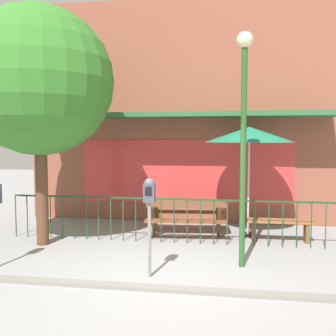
{
  "coord_description": "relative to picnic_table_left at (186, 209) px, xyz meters",
  "views": [
    {
      "loc": [
        1.14,
        -5.94,
        2.24
      ],
      "look_at": [
        -0.19,
        2.59,
        1.58
      ],
      "focal_mm": 41.47,
      "sensor_mm": 36.0,
      "label": 1
    }
  ],
  "objects": [
    {
      "name": "parking_meter_far",
      "position": [
        -0.29,
        -2.84,
        0.63
      ],
      "size": [
        0.18,
        0.17,
        1.61
      ],
      "color": "gray",
      "rests_on": "ground"
    },
    {
      "name": "patio_bench",
      "position": [
        2.08,
        -0.28,
        -0.26
      ],
      "size": [
        1.4,
        0.34,
        0.48
      ],
      "color": "#955A32",
      "rests_on": "ground"
    },
    {
      "name": "patio_umbrella",
      "position": [
        1.41,
        0.12,
        1.71
      ],
      "size": [
        2.01,
        2.01,
        2.51
      ],
      "color": "black",
      "rests_on": "ground"
    },
    {
      "name": "patio_fence_front",
      "position": [
        -0.19,
        -0.73,
        0.05
      ],
      "size": [
        7.36,
        0.04,
        0.97
      ],
      "color": "#1B431E",
      "rests_on": "ground"
    },
    {
      "name": "ground",
      "position": [
        -0.19,
        -2.92,
        -0.61
      ],
      "size": [
        40.0,
        40.0,
        0.0
      ],
      "primitive_type": "plane",
      "color": "gray"
    },
    {
      "name": "picnic_table_left",
      "position": [
        0.0,
        0.0,
        0.0
      ],
      "size": [
        1.91,
        1.51,
        0.79
      ],
      "color": "brown",
      "rests_on": "ground"
    },
    {
      "name": "curb_edge",
      "position": [
        -0.19,
        -3.37,
        -0.61
      ],
      "size": [
        12.22,
        0.2,
        0.11
      ],
      "primitive_type": "cube",
      "color": "gray",
      "rests_on": "ground"
    },
    {
      "name": "pub_storefront",
      "position": [
        -0.19,
        1.68,
        2.33
      ],
      "size": [
        8.73,
        1.51,
        5.94
      ],
      "color": "#532F15",
      "rests_on": "ground"
    },
    {
      "name": "street_tree",
      "position": [
        -2.92,
        -1.29,
        2.8
      ],
      "size": [
        3.07,
        3.07,
        4.95
      ],
      "color": "brown",
      "rests_on": "ground"
    },
    {
      "name": "street_lamp",
      "position": [
        1.2,
        -2.1,
        2.02
      ],
      "size": [
        0.28,
        0.28,
        4.04
      ],
      "color": "#265624",
      "rests_on": "ground"
    }
  ]
}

